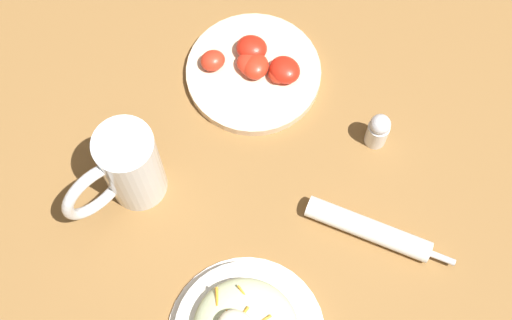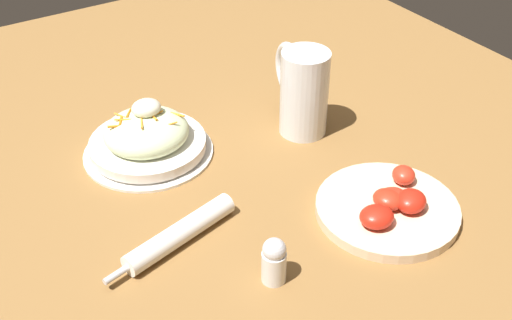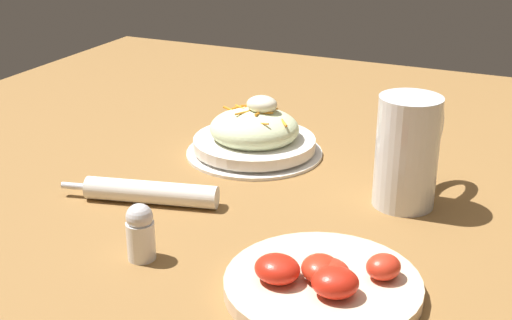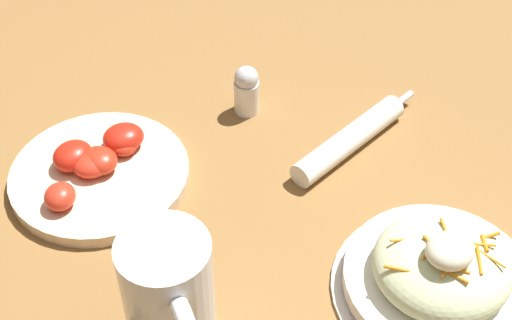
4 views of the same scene
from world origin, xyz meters
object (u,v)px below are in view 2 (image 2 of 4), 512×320
object	(u,v)px
beer_mug	(302,95)
salt_shaker	(274,260)
salad_plate	(147,138)
napkin_roll	(179,234)
tomato_plate	(388,207)

from	to	relation	value
beer_mug	salt_shaker	xyz separation A→B (m)	(0.24, 0.27, -0.03)
salad_plate	salt_shaker	bearing A→B (deg)	92.69
salad_plate	napkin_roll	distance (m)	0.22
salad_plate	tomato_plate	xyz separation A→B (m)	(-0.23, 0.33, -0.02)
napkin_roll	salt_shaker	size ratio (longest dim) A/B	3.15
napkin_roll	tomato_plate	size ratio (longest dim) A/B	1.03
salad_plate	napkin_roll	xyz separation A→B (m)	(0.05, 0.22, -0.01)
beer_mug	salt_shaker	size ratio (longest dim) A/B	2.22
beer_mug	napkin_roll	distance (m)	0.34
salad_plate	tomato_plate	size ratio (longest dim) A/B	1.02
beer_mug	salad_plate	bearing A→B (deg)	-16.49
tomato_plate	salt_shaker	distance (m)	0.21
salad_plate	beer_mug	world-z (taller)	beer_mug
tomato_plate	salt_shaker	bearing A→B (deg)	4.44
beer_mug	napkin_roll	size ratio (longest dim) A/B	0.70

